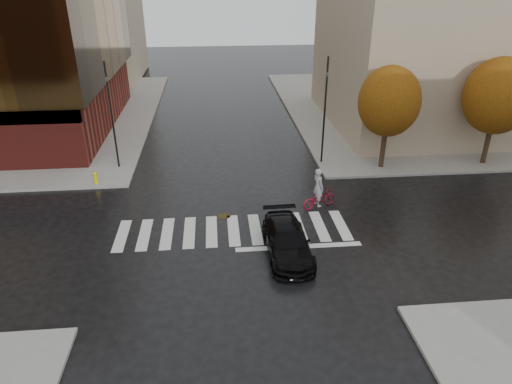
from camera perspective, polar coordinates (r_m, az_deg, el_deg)
ground at (r=22.57m, az=-2.76°, el=-5.44°), size 120.00×120.00×0.00m
sidewalk_ne at (r=47.18m, az=22.55°, el=9.87°), size 30.00×30.00×0.15m
crosswalk at (r=23.00m, az=-2.83°, el=-4.78°), size 12.00×3.00×0.01m
building_ne_tan at (r=40.39m, az=22.12°, el=20.72°), size 16.00×16.00×18.00m
tree_ne_a at (r=29.61m, az=16.31°, el=10.79°), size 3.80×3.80×6.50m
tree_ne_b at (r=32.77m, az=28.02°, el=10.52°), size 4.20×4.20×6.89m
sedan at (r=20.90m, az=3.92°, el=-6.11°), size 2.05×4.77×1.37m
cyclist at (r=24.96m, az=7.85°, el=-0.30°), size 2.15×1.42×2.31m
traffic_light_nw at (r=29.95m, az=-17.68°, el=9.73°), size 0.21×0.19×6.74m
traffic_light_ne at (r=29.68m, az=8.63°, el=10.69°), size 0.19×0.21×6.87m
fire_hydrant at (r=28.98m, az=-19.41°, el=1.78°), size 0.27×0.27×0.75m
manhole at (r=24.28m, az=-4.02°, el=-3.00°), size 0.76×0.76×0.01m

